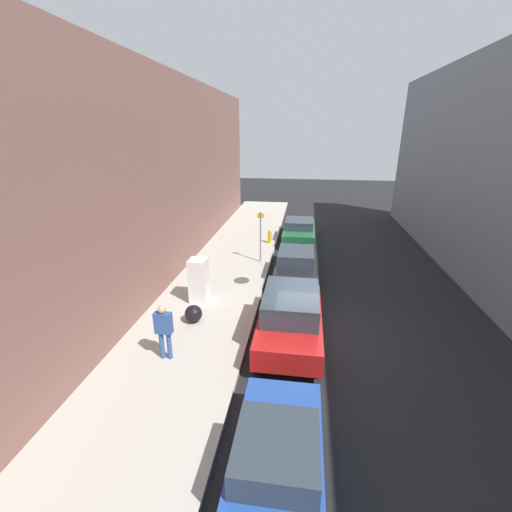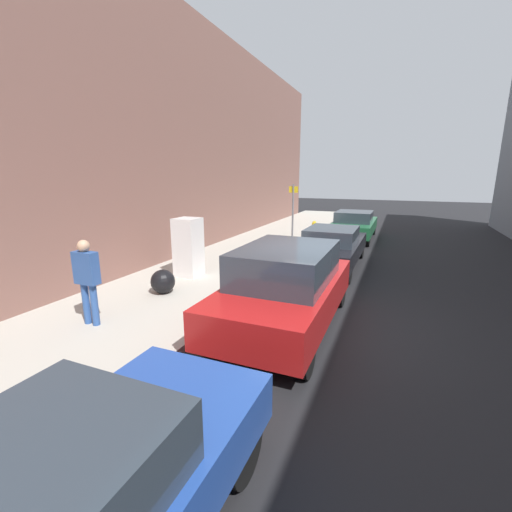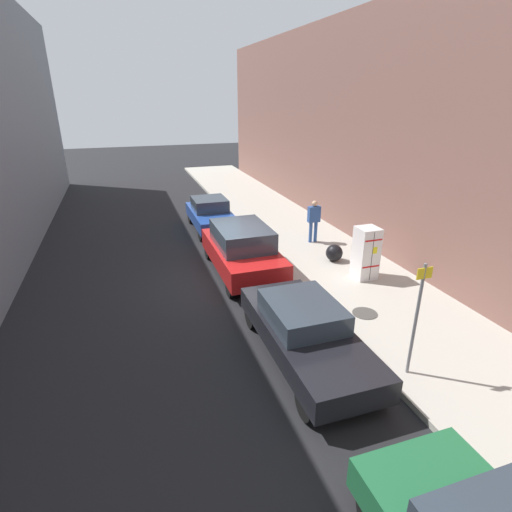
# 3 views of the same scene
# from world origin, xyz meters

# --- Properties ---
(ground_plane) EXTENTS (80.00, 80.00, 0.00)m
(ground_plane) POSITION_xyz_m (0.00, 0.00, 0.00)
(ground_plane) COLOR black
(sidewalk_slab) EXTENTS (4.12, 44.00, 0.15)m
(sidewalk_slab) POSITION_xyz_m (-4.12, 0.00, 0.08)
(sidewalk_slab) COLOR #B2ADA0
(sidewalk_slab) RESTS_ON ground
(building_facade_near) EXTENTS (1.94, 39.60, 8.97)m
(building_facade_near) POSITION_xyz_m (-7.16, 0.00, 4.48)
(building_facade_near) COLOR #7F564C
(building_facade_near) RESTS_ON ground
(discarded_refrigerator) EXTENTS (0.69, 0.71, 1.75)m
(discarded_refrigerator) POSITION_xyz_m (-4.42, 1.60, 1.03)
(discarded_refrigerator) COLOR white
(discarded_refrigerator) RESTS_ON sidewalk_slab
(manhole_cover) EXTENTS (0.70, 0.70, 0.02)m
(manhole_cover) POSITION_xyz_m (-3.12, 3.73, 0.16)
(manhole_cover) COLOR #47443F
(manhole_cover) RESTS_ON sidewalk_slab
(street_sign_post) EXTENTS (0.36, 0.07, 2.63)m
(street_sign_post) POSITION_xyz_m (-2.59, 6.24, 1.62)
(street_sign_post) COLOR slate
(street_sign_post) RESTS_ON sidewalk_slab
(trash_bag) EXTENTS (0.62, 0.62, 0.62)m
(trash_bag) POSITION_xyz_m (-4.16, 0.00, 0.46)
(trash_bag) COLOR black
(trash_bag) RESTS_ON sidewalk_slab
(pedestrian_walking_far) EXTENTS (0.51, 0.24, 1.76)m
(pedestrian_walking_far) POSITION_xyz_m (-4.32, -2.12, 1.18)
(pedestrian_walking_far) COLOR #2D5193
(pedestrian_walking_far) RESTS_ON sidewalk_slab
(parked_hatchback_blue) EXTENTS (1.71, 3.93, 1.46)m
(parked_hatchback_blue) POSITION_xyz_m (-0.73, -5.53, 0.75)
(parked_hatchback_blue) COLOR #23479E
(parked_hatchback_blue) RESTS_ON ground
(parked_suv_red) EXTENTS (1.97, 4.45, 1.73)m
(parked_suv_red) POSITION_xyz_m (-0.73, -0.39, 0.88)
(parked_suv_red) COLOR red
(parked_suv_red) RESTS_ON ground
(parked_sedan_dark) EXTENTS (1.81, 4.69, 1.40)m
(parked_sedan_dark) POSITION_xyz_m (-0.73, 4.82, 0.73)
(parked_sedan_dark) COLOR black
(parked_sedan_dark) RESTS_ON ground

